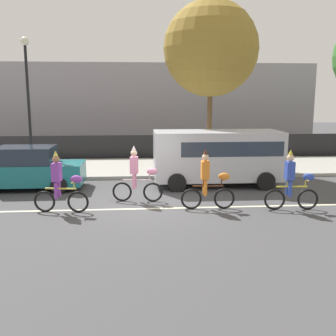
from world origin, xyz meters
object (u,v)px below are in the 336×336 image
parked_van_silver (219,154)px  parked_car_teal (28,169)px  parade_cyclist_pink (138,177)px  parade_cyclist_orange (209,183)px  parade_cyclist_purple (61,186)px  street_lamp_post (27,86)px  parade_cyclist_cobalt (293,184)px

parked_van_silver → parked_car_teal: 7.44m
parade_cyclist_pink → parade_cyclist_orange: size_ratio=1.00×
parade_cyclist_purple → street_lamp_post: (-2.37, 5.81, 3.15)m
parked_van_silver → parked_car_teal: bearing=-179.3°
parade_cyclist_orange → parade_cyclist_purple: bearing=-179.9°
parade_cyclist_orange → street_lamp_post: (-6.93, 5.80, 3.15)m
parade_cyclist_orange → parked_van_silver: 3.55m
parade_cyclist_purple → parked_car_teal: (-1.85, 3.30, -0.06)m
parade_cyclist_purple → parade_cyclist_orange: bearing=0.1°
street_lamp_post → parade_cyclist_orange: bearing=-40.0°
parade_cyclist_orange → parade_cyclist_cobalt: bearing=-6.4°
parked_van_silver → street_lamp_post: street_lamp_post is taller
parade_cyclist_purple → parked_car_teal: 3.78m
parade_cyclist_pink → parade_cyclist_orange: 2.47m
parked_van_silver → parked_car_teal: size_ratio=1.22×
parade_cyclist_orange → parked_van_silver: bearing=73.3°
parade_cyclist_purple → street_lamp_post: 7.02m
parked_van_silver → parade_cyclist_purple: bearing=-148.7°
parked_van_silver → parade_cyclist_orange: bearing=-106.7°
parade_cyclist_purple → parade_cyclist_pink: bearing=24.8°
parade_cyclist_cobalt → parked_car_teal: 9.70m
parade_cyclist_purple → parked_van_silver: parked_van_silver is taller
parade_cyclist_pink → parked_van_silver: bearing=35.5°
parade_cyclist_pink → street_lamp_post: bearing=134.8°
parade_cyclist_purple → parked_van_silver: (5.57, 3.38, 0.44)m
parade_cyclist_purple → parked_car_teal: size_ratio=0.47×
parade_cyclist_purple → parade_cyclist_pink: same height
parade_cyclist_purple → parked_car_teal: parade_cyclist_purple is taller
parade_cyclist_pink → parade_cyclist_cobalt: size_ratio=1.00×
parade_cyclist_orange → street_lamp_post: size_ratio=0.33×
parade_cyclist_purple → parked_van_silver: size_ratio=0.38×
parked_van_silver → parade_cyclist_cobalt: bearing=-66.6°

